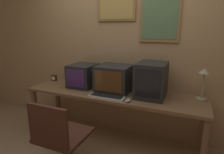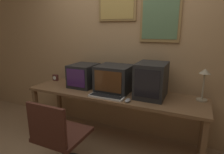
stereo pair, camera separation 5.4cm
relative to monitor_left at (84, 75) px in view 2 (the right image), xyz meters
name	(u,v)px [view 2 (the right image)]	position (x,y,z in m)	size (l,w,h in m)	color
wall_back	(124,47)	(0.50, 0.33, 0.41)	(8.00, 0.08, 2.60)	tan
desk	(112,98)	(0.50, -0.09, -0.23)	(2.36, 0.61, 0.74)	brown
monitor_left	(84,75)	(0.00, 0.00, 0.00)	(0.35, 0.40, 0.33)	black
monitor_center	(114,78)	(0.50, -0.02, 0.01)	(0.45, 0.41, 0.35)	black
monitor_right	(151,80)	(1.00, -0.03, 0.05)	(0.35, 0.44, 0.43)	black
keyboard_main	(106,97)	(0.51, -0.30, -0.15)	(0.45, 0.13, 0.03)	beige
mouse_near_keyboard	(128,100)	(0.80, -0.32, -0.15)	(0.06, 0.11, 0.03)	gray
desk_clock	(56,78)	(-0.59, 0.07, -0.11)	(0.08, 0.05, 0.10)	#4C231E
desk_lamp	(204,78)	(1.58, 0.09, 0.11)	(0.13, 0.13, 0.38)	tan
office_chair	(60,143)	(0.25, -0.87, -0.53)	(0.51, 0.51, 0.87)	black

